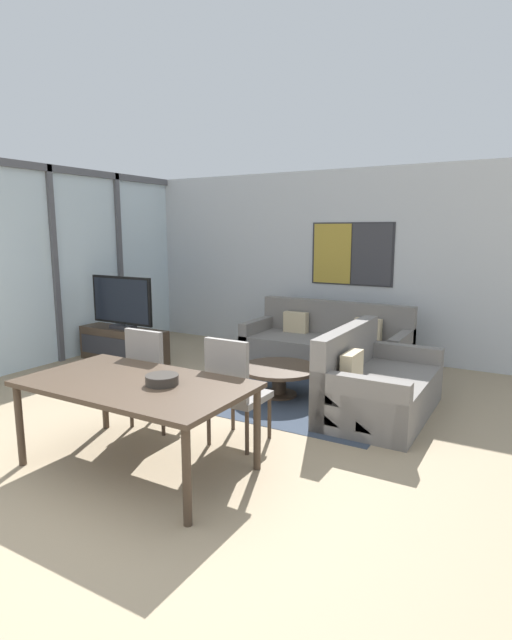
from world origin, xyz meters
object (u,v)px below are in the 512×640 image
Objects in this scene: dining_chair_centre at (234,387)px; television at (122,303)px; dining_table at (136,389)px; sofa_main at (327,347)px; fruit_bowl at (162,379)px; dining_chair_left at (153,374)px; coffee_table at (279,374)px; tv_console at (124,345)px; sofa_side at (373,387)px.

television is at bearing 151.10° from dining_chair_centre.
dining_table is (2.52, -2.39, -0.21)m from television.
sofa_main is at bearing 95.59° from dining_chair_centre.
television is 4.26× the size of fruit_bowl.
dining_chair_left is at bearing 136.07° from fruit_bowl.
sofa_main is 2.45× the size of coffee_table.
dining_chair_centre is at bearing -28.89° from tv_console.
sofa_side is (1.11, -1.46, -0.00)m from sofa_main.
dining_table is 0.84m from dining_chair_left.
sofa_main is 2.28× the size of dining_chair_left.
dining_chair_centre reaches higher than dining_table.
dining_chair_centre is (0.45, 0.75, -0.12)m from dining_table.
tv_console is 2.96m from sofa_main.
sofa_side is 1.75× the size of coffee_table.
dining_chair_left is at bearing -177.27° from dining_chair_centre.
television reaches higher than dining_chair_left.
dining_chair_left is 0.97m from fruit_bowl.
fruit_bowl is (0.07, -2.10, 0.50)m from coffee_table.
dining_table is (-0.17, -2.15, 0.40)m from coffee_table.
dining_chair_left is (-0.61, -1.45, 0.27)m from coffee_table.
dining_chair_centre reaches higher than tv_console.
sofa_side is at bearing -52.78° from sofa_main.
sofa_side is at bearing 63.61° from fruit_bowl.
sofa_side is 1.63× the size of dining_chair_left.
dining_chair_centre is at bearing -28.90° from television.
dining_chair_left is at bearing -39.00° from tv_console.
television reaches higher than sofa_main.
dining_table is at bearing -43.41° from television.
sofa_main reaches higher than dining_table.
dining_chair_left is at bearing -101.87° from sofa_main.
television is 0.68× the size of sofa_side.
sofa_side is 2.53m from dining_table.
dining_chair_centre is (0.28, -2.87, 0.25)m from sofa_main.
tv_console reaches higher than coffee_table.
dining_chair_left reaches higher than sofa_main.
fruit_bowl is at bearing -107.18° from dining_chair_centre.
sofa_main is 8.70× the size of fruit_bowl.
television reaches higher than tv_console.
sofa_main is at bearing 37.22° from sofa_side.
tv_console is 0.78× the size of dining_table.
dining_chair_centre is at bearing 149.52° from sofa_side.
fruit_bowl is (-1.04, -2.10, 0.48)m from sofa_side.
dining_table is 0.88m from dining_chair_centre.
tv_console is at bearing 175.07° from coffee_table.
dining_chair_left reaches higher than coffee_table.
dining_table is at bearing -120.86° from dining_chair_centre.
sofa_side is 1.11m from coffee_table.
television is at bearing 90.00° from tv_console.
dining_chair_left is (-0.45, 0.70, -0.12)m from dining_table.
dining_table is at bearing -57.64° from dining_chair_left.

